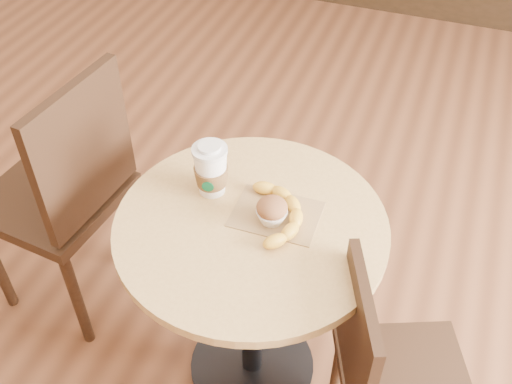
% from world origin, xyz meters
% --- Properties ---
extents(cafe_table, '(0.76, 0.76, 0.75)m').
position_xyz_m(cafe_table, '(-0.01, -0.04, 0.55)').
color(cafe_table, black).
rests_on(cafe_table, ground).
extents(chair_left, '(0.48, 0.48, 1.00)m').
position_xyz_m(chair_left, '(-0.72, 0.06, 0.55)').
color(chair_left, black).
rests_on(chair_left, ground).
extents(chair_right, '(0.47, 0.47, 0.82)m').
position_xyz_m(chair_right, '(0.44, -0.17, 0.45)').
color(chair_right, black).
rests_on(chair_right, ground).
extents(kraft_bag, '(0.24, 0.18, 0.00)m').
position_xyz_m(kraft_bag, '(0.05, 0.02, 0.75)').
color(kraft_bag, olive).
rests_on(kraft_bag, cafe_table).
extents(coffee_cup, '(0.10, 0.10, 0.17)m').
position_xyz_m(coffee_cup, '(-0.16, 0.05, 0.83)').
color(coffee_cup, white).
rests_on(coffee_cup, cafe_table).
extents(muffin, '(0.09, 0.09, 0.08)m').
position_xyz_m(muffin, '(0.04, -0.01, 0.79)').
color(muffin, white).
rests_on(muffin, kraft_bag).
extents(banana, '(0.28, 0.31, 0.04)m').
position_xyz_m(banana, '(0.05, -0.01, 0.77)').
color(banana, gold).
rests_on(banana, kraft_bag).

